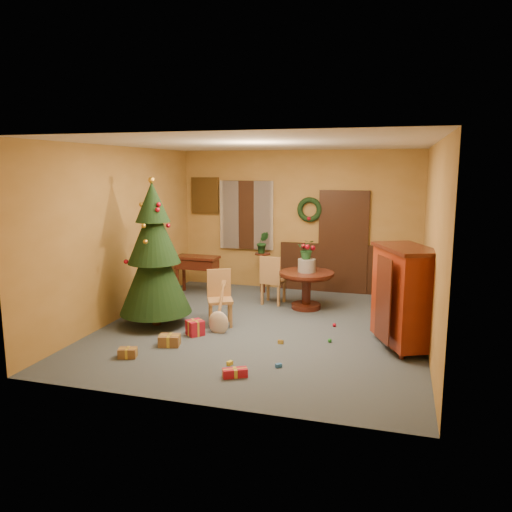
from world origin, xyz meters
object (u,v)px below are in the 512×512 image
(christmas_tree, at_px, (154,256))
(sideboard, at_px, (404,294))
(chair_near, at_px, (220,295))
(writing_desk, at_px, (197,266))
(dining_table, at_px, (306,283))

(christmas_tree, xyz_separation_m, sideboard, (3.88, 0.02, -0.36))
(chair_near, bearing_deg, writing_desk, 122.81)
(chair_near, height_order, sideboard, sideboard)
(chair_near, relative_size, christmas_tree, 0.38)
(dining_table, bearing_deg, chair_near, -132.25)
(sideboard, bearing_deg, dining_table, 136.48)
(writing_desk, distance_m, sideboard, 4.53)
(dining_table, height_order, chair_near, chair_near)
(chair_near, xyz_separation_m, christmas_tree, (-0.99, -0.31, 0.66))
(chair_near, bearing_deg, sideboard, -5.77)
(dining_table, distance_m, writing_desk, 2.38)
(dining_table, bearing_deg, writing_desk, 168.93)
(dining_table, bearing_deg, christmas_tree, -143.42)
(chair_near, height_order, writing_desk, chair_near)
(christmas_tree, relative_size, sideboard, 1.64)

